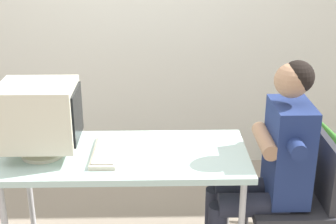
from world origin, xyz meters
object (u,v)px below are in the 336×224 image
at_px(desk, 125,162).
at_px(keyboard, 106,151).
at_px(office_chair, 298,195).
at_px(crt_monitor, 40,115).
at_px(person_seated, 270,163).

xyz_separation_m(desk, keyboard, (-0.11, -0.01, 0.07)).
bearing_deg(office_chair, crt_monitor, 179.86).
bearing_deg(desk, crt_monitor, -178.43).
xyz_separation_m(keyboard, office_chair, (1.13, -0.01, -0.30)).
distance_m(desk, office_chair, 1.05).
relative_size(crt_monitor, person_seated, 0.33).
relative_size(desk, crt_monitor, 3.35).
relative_size(keyboard, person_seated, 0.32).
xyz_separation_m(office_chair, person_seated, (-0.19, 0.00, 0.22)).
xyz_separation_m(desk, office_chair, (1.02, -0.02, -0.23)).
distance_m(desk, crt_monitor, 0.55).
distance_m(crt_monitor, person_seated, 1.33).
distance_m(office_chair, person_seated, 0.29).
distance_m(desk, person_seated, 0.83).
bearing_deg(keyboard, crt_monitor, -178.83).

